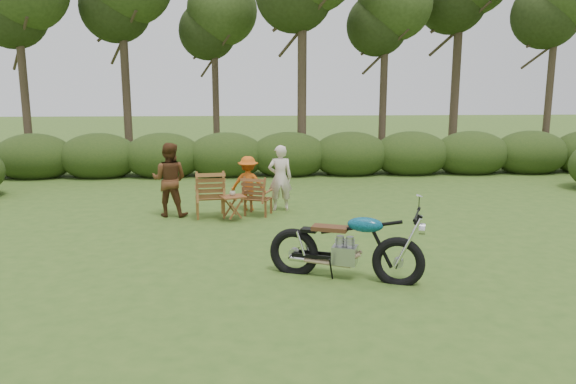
{
  "coord_description": "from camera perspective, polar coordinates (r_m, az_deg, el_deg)",
  "views": [
    {
      "loc": [
        -1.15,
        -8.88,
        3.0
      ],
      "look_at": [
        -0.49,
        1.63,
        0.9
      ],
      "focal_mm": 35.0,
      "sensor_mm": 36.0,
      "label": 1
    }
  ],
  "objects": [
    {
      "name": "lawn_chair_left",
      "position": [
        12.71,
        -7.87,
        -2.49
      ],
      "size": [
        0.81,
        0.81,
        1.05
      ],
      "primitive_type": null,
      "rotation": [
        0.0,
        0.0,
        3.27
      ],
      "color": "brown",
      "rests_on": "ground"
    },
    {
      "name": "adult_a",
      "position": [
        13.21,
        -0.8,
        -1.85
      ],
      "size": [
        0.58,
        0.39,
        1.54
      ],
      "primitive_type": "imported",
      "rotation": [
        0.0,
        0.0,
        3.19
      ],
      "color": "beige",
      "rests_on": "ground"
    },
    {
      "name": "child",
      "position": [
        13.22,
        -4.02,
        -1.87
      ],
      "size": [
        0.88,
        0.57,
        1.28
      ],
      "primitive_type": "imported",
      "rotation": [
        0.0,
        0.0,
        3.02
      ],
      "color": "#C85512",
      "rests_on": "ground"
    },
    {
      "name": "motorcycle",
      "position": [
        8.83,
        5.74,
        -8.65
      ],
      "size": [
        2.44,
        1.63,
        1.31
      ],
      "primitive_type": null,
      "rotation": [
        0.0,
        0.0,
        -0.37
      ],
      "color": "#0D81A9",
      "rests_on": "ground"
    },
    {
      "name": "adult_b",
      "position": [
        12.94,
        -11.81,
        -2.37
      ],
      "size": [
        0.9,
        0.75,
        1.66
      ],
      "primitive_type": "imported",
      "rotation": [
        0.0,
        0.0,
        2.98
      ],
      "color": "#502D16",
      "rests_on": "ground"
    },
    {
      "name": "side_table",
      "position": [
        12.24,
        -5.62,
        -1.65
      ],
      "size": [
        0.65,
        0.61,
        0.55
      ],
      "primitive_type": null,
      "rotation": [
        0.0,
        0.0,
        0.37
      ],
      "color": "brown",
      "rests_on": "ground"
    },
    {
      "name": "tree_line",
      "position": [
        18.71,
        1.52,
        13.75
      ],
      "size": [
        22.52,
        11.62,
        8.14
      ],
      "color": "#3A2D1F",
      "rests_on": "ground"
    },
    {
      "name": "cup",
      "position": [
        12.2,
        -5.66,
        -0.14
      ],
      "size": [
        0.16,
        0.16,
        0.1
      ],
      "primitive_type": "imported",
      "rotation": [
        0.0,
        0.0,
        0.29
      ],
      "color": "beige",
      "rests_on": "side_table"
    },
    {
      "name": "ground",
      "position": [
        9.45,
        3.61,
        -7.26
      ],
      "size": [
        80.0,
        80.0,
        0.0
      ],
      "primitive_type": "plane",
      "color": "#33511B",
      "rests_on": "ground"
    },
    {
      "name": "lawn_chair_right",
      "position": [
        12.78,
        -3.03,
        -2.32
      ],
      "size": [
        0.78,
        0.78,
        0.89
      ],
      "primitive_type": null,
      "rotation": [
        0.0,
        0.0,
        2.8
      ],
      "color": "brown",
      "rests_on": "ground"
    }
  ]
}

